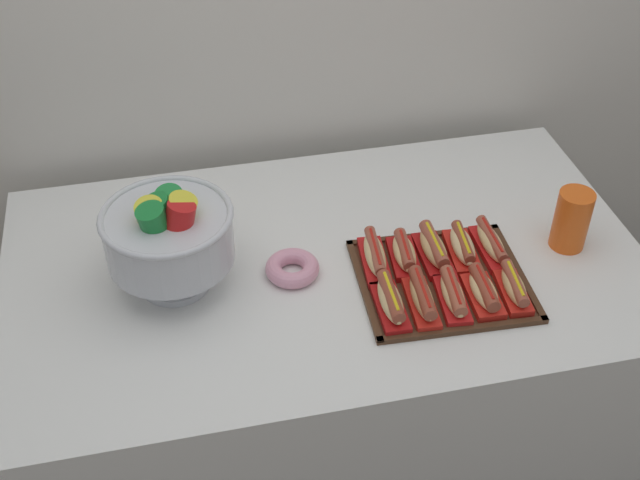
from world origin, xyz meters
The scene contains 16 objects.
ground_plane centered at (0.00, 0.00, 0.00)m, with size 10.00×10.00×0.00m, color #4C4238.
buffet_table centered at (0.00, 0.00, 0.41)m, with size 1.61×0.94×0.78m.
serving_tray centered at (0.26, -0.14, 0.79)m, with size 0.42×0.38×0.01m.
hot_dog_0 centered at (0.10, -0.22, 0.82)m, with size 0.07×0.17×0.07m.
hot_dog_1 centered at (0.18, -0.22, 0.82)m, with size 0.07×0.18×0.06m.
hot_dog_2 centered at (0.25, -0.22, 0.82)m, with size 0.08×0.17×0.06m.
hot_dog_3 centered at (0.33, -0.23, 0.82)m, with size 0.08×0.16×0.06m.
hot_dog_4 centered at (0.40, -0.23, 0.82)m, with size 0.07×0.16×0.06m.
hot_dog_5 centered at (0.11, -0.05, 0.82)m, with size 0.08×0.18×0.06m.
hot_dog_6 centered at (0.19, -0.06, 0.82)m, with size 0.08×0.16×0.06m.
hot_dog_7 centered at (0.26, -0.06, 0.82)m, with size 0.07×0.17×0.07m.
hot_dog_8 centered at (0.34, -0.06, 0.82)m, with size 0.08×0.17×0.06m.
hot_dog_9 centered at (0.41, -0.07, 0.82)m, with size 0.06×0.18×0.06m.
punch_bowl centered at (-0.38, -0.01, 0.94)m, with size 0.31×0.31×0.27m.
cup_stack centered at (0.62, -0.07, 0.87)m, with size 0.09×0.09×0.16m.
donut centered at (-0.09, -0.04, 0.80)m, with size 0.13×0.13×0.04m.
Camera 1 is at (-0.35, -1.52, 2.13)m, focal length 45.92 mm.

